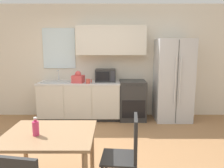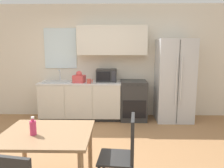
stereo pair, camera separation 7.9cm
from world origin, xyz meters
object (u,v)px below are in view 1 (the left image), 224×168
(oven_range, at_px, (132,100))
(refrigerator, at_px, (173,80))
(microwave, at_px, (105,75))
(dining_table, at_px, (50,143))
(dining_chair_side, at_px, (128,150))
(coffee_mug, at_px, (88,81))
(drink_bottle, at_px, (35,128))

(oven_range, relative_size, refrigerator, 0.49)
(refrigerator, xyz_separation_m, microwave, (-1.56, 0.14, 0.10))
(dining_table, relative_size, dining_chair_side, 1.06)
(oven_range, height_order, coffee_mug, coffee_mug)
(drink_bottle, bearing_deg, microwave, 77.30)
(refrigerator, height_order, dining_table, refrigerator)
(coffee_mug, bearing_deg, oven_range, 10.95)
(refrigerator, xyz_separation_m, coffee_mug, (-1.94, -0.16, 0.00))
(coffee_mug, xyz_separation_m, drink_bottle, (-0.28, -2.62, -0.10))
(dining_table, height_order, dining_chair_side, dining_chair_side)
(oven_range, height_order, drink_bottle, drink_bottle)
(oven_range, bearing_deg, dining_chair_side, -96.40)
(coffee_mug, bearing_deg, dining_chair_side, -74.33)
(microwave, bearing_deg, dining_chair_side, -83.27)
(microwave, bearing_deg, oven_range, -9.17)
(dining_table, distance_m, drink_bottle, 0.24)
(refrigerator, xyz_separation_m, drink_bottle, (-2.22, -2.78, -0.10))
(dining_table, xyz_separation_m, dining_chair_side, (0.87, 0.02, -0.10))
(microwave, height_order, coffee_mug, microwave)
(dining_table, bearing_deg, dining_chair_side, 1.61)
(oven_range, bearing_deg, microwave, 170.83)
(microwave, distance_m, coffee_mug, 0.49)
(microwave, bearing_deg, drink_bottle, -102.70)
(microwave, distance_m, dining_table, 2.92)
(dining_chair_side, bearing_deg, drink_bottle, 100.80)
(microwave, xyz_separation_m, drink_bottle, (-0.66, -2.92, -0.20))
(oven_range, distance_m, refrigerator, 1.04)
(coffee_mug, bearing_deg, dining_table, -93.60)
(coffee_mug, height_order, dining_chair_side, coffee_mug)
(dining_chair_side, bearing_deg, dining_table, 96.91)
(coffee_mug, relative_size, drink_bottle, 0.65)
(oven_range, relative_size, drink_bottle, 4.58)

